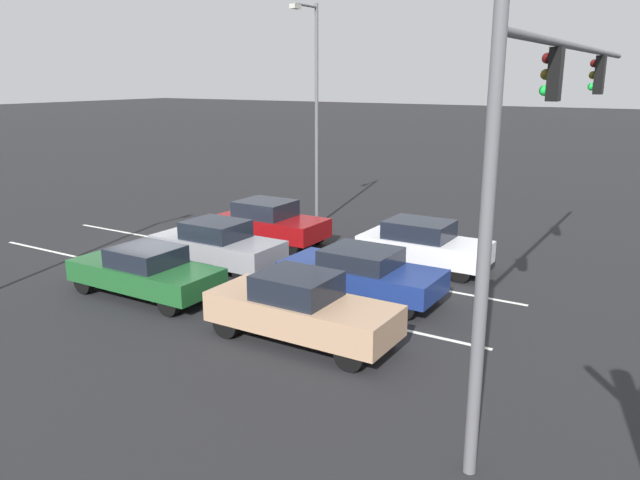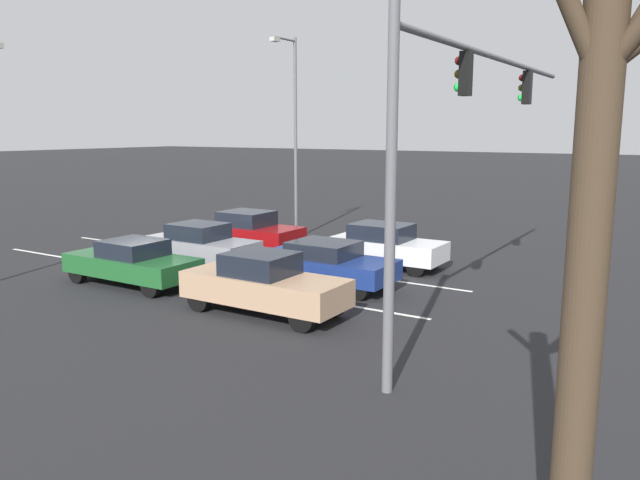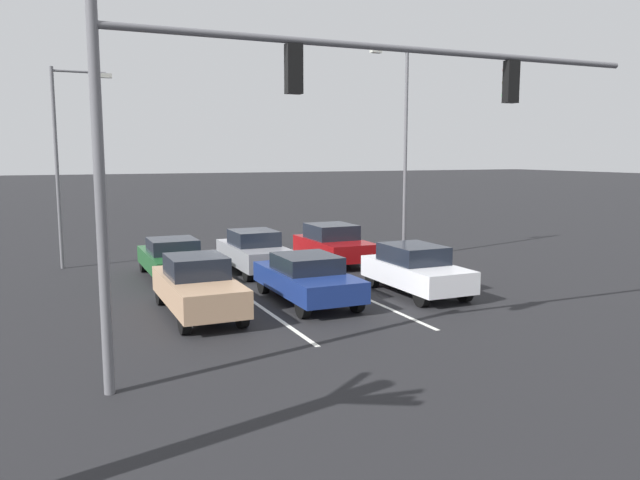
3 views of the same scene
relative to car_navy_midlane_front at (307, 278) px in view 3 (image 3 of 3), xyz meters
name	(u,v)px [view 3 (image 3 of 3)]	position (x,y,z in m)	size (l,w,h in m)	color
ground_plane	(237,260)	(-0.19, -8.01, -0.75)	(240.00, 240.00, 0.00)	black
lane_stripe_left_divider	(301,270)	(-1.83, -4.94, -0.74)	(0.12, 18.14, 0.01)	silver
lane_stripe_center_divider	(217,276)	(1.45, -4.94, -0.74)	(0.12, 18.14, 0.01)	silver
car_navy_midlane_front	(307,278)	(0.00, 0.00, 0.00)	(1.88, 4.46, 1.43)	navy
car_tan_rightlane_front	(198,286)	(3.31, 0.18, 0.07)	(1.72, 4.51, 1.64)	tan
car_white_leftlane_front	(415,269)	(-3.55, 0.36, 0.05)	(1.76, 4.09, 1.55)	silver
car_darkgreen_rightlane_second	(173,258)	(2.96, -5.24, -0.02)	(1.82, 4.46, 1.43)	#1E5928
car_maroon_leftlane_second	(333,244)	(-3.52, -5.65, 0.06)	(1.92, 4.06, 1.58)	maroon
car_gray_midlane_second	(254,251)	(-0.05, -5.21, 0.04)	(1.77, 4.29, 1.57)	gray
traffic_signal_gantry	(297,111)	(2.35, 5.12, 4.47)	(12.43, 0.37, 7.09)	slate
street_lamp_right_shoulder	(63,152)	(6.23, -8.94, 3.70)	(2.20, 0.24, 7.60)	slate
street_lamp_left_shoulder	(402,140)	(-6.65, -5.66, 4.19)	(1.74, 0.24, 8.69)	slate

